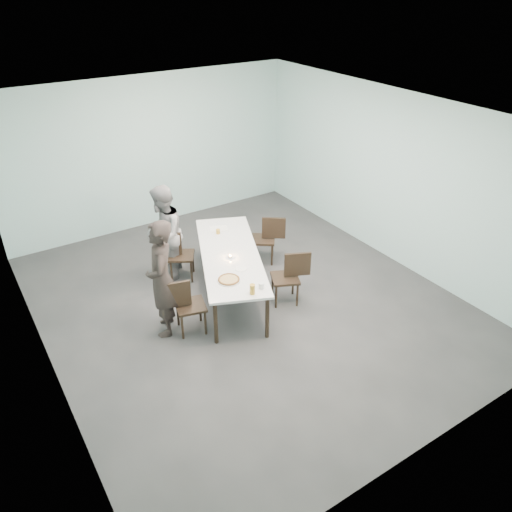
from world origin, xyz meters
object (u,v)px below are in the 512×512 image
diner_near (162,279)px  diner_far (164,234)px  beer_glass (252,289)px  amber_tumbler (218,232)px  chair_far_right (268,236)px  pizza (229,280)px  side_plate (241,269)px  chair_near_right (290,274)px  tealight (230,257)px  chair_near_left (185,303)px  water_tumbler (261,286)px  table (230,257)px  chair_far_left (176,252)px

diner_near → diner_far: size_ratio=1.07×
beer_glass → amber_tumbler: size_ratio=1.88×
chair_far_right → beer_glass: size_ratio=5.80×
pizza → diner_near: bearing=157.7°
diner_near → side_plate: 1.21m
diner_near → beer_glass: diner_near is taller
diner_near → side_plate: bearing=105.8°
diner_near → amber_tumbler: size_ratio=22.27×
chair_near_right → beer_glass: bearing=49.0°
side_plate → beer_glass: 0.69m
tealight → amber_tumbler: (0.24, 0.82, 0.02)m
side_plate → beer_glass: beer_glass is taller
chair_near_right → beer_glass: (-0.99, -0.44, 0.32)m
chair_far_right → tealight: 1.37m
chair_near_left → chair_far_right: bearing=40.3°
water_tumbler → tealight: bearing=86.6°
amber_tumbler → tealight: bearing=-106.2°
chair_near_left → diner_near: bearing=155.5°
table → pizza: (-0.41, -0.67, 0.08)m
chair_far_right → pizza: 1.96m
chair_far_left → beer_glass: (0.23, -2.05, 0.32)m
diner_far → tealight: bearing=60.4°
diner_far → side_plate: bearing=53.6°
chair_far_left → diner_near: size_ratio=0.49×
table → chair_near_right: size_ratio=3.16×
water_tumbler → tealight: water_tumbler is taller
tealight → table: bearing=61.9°
chair_near_right → tealight: chair_near_right is taller
table → chair_near_right: chair_near_right is taller
diner_near → water_tumbler: (1.17, -0.78, -0.10)m
chair_far_left → amber_tumbler: chair_far_left is taller
tealight → pizza: bearing=-122.2°
chair_near_left → diner_far: bearing=90.1°
chair_near_right → amber_tumbler: size_ratio=10.88×
diner_far → water_tumbler: bearing=47.5°
chair_near_right → side_plate: chair_near_right is taller
chair_far_left → water_tumbler: 2.07m
chair_far_right → beer_glass: 2.22m
chair_far_left → pizza: chair_far_left is taller
table → diner_near: (-1.29, -0.31, 0.20)m
beer_glass → chair_far_right: bearing=50.5°
chair_near_left → amber_tumbler: size_ratio=10.88×
diner_near → water_tumbler: bearing=80.5°
chair_near_right → side_plate: size_ratio=4.83×
chair_far_left → side_plate: (0.43, -1.40, 0.25)m
chair_far_right → amber_tumbler: size_ratio=10.88×
chair_far_left → diner_near: bearing=-91.1°
chair_far_left → diner_far: (-0.14, 0.13, 0.33)m
chair_far_left → water_tumbler: bearing=-47.8°
side_plate → water_tumbler: size_ratio=2.00×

